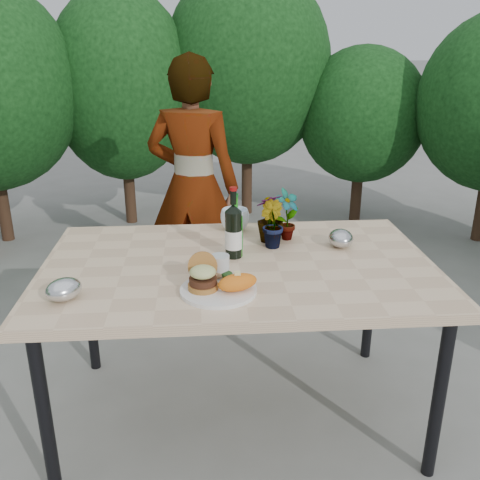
{
  "coord_description": "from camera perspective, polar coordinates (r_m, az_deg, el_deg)",
  "views": [
    {
      "loc": [
        -0.15,
        -2.01,
        1.62
      ],
      "look_at": [
        0.0,
        -0.08,
        0.88
      ],
      "focal_mm": 40.0,
      "sensor_mm": 36.0,
      "label": 1
    }
  ],
  "objects": [
    {
      "name": "dinner_plate",
      "position": [
        1.95,
        -2.32,
        -5.38
      ],
      "size": [
        0.28,
        0.28,
        0.01
      ],
      "primitive_type": "cylinder",
      "color": "white",
      "rests_on": "patio_table"
    },
    {
      "name": "sweet_potato",
      "position": [
        1.92,
        -0.28,
        -4.54
      ],
      "size": [
        0.17,
        0.12,
        0.06
      ],
      "primitive_type": "ellipsoid",
      "rotation": [
        0.0,
        0.0,
        0.35
      ],
      "color": "orange",
      "rests_on": "dinner_plate"
    },
    {
      "name": "blue_bowl",
      "position": [
        2.55,
        -0.55,
        2.16
      ],
      "size": [
        0.17,
        0.17,
        0.11
      ],
      "primitive_type": "imported",
      "rotation": [
        0.0,
        0.0,
        0.33
      ],
      "color": "white",
      "rests_on": "patio_table"
    },
    {
      "name": "foil_packet_left",
      "position": [
        1.98,
        -18.29,
        -5.02
      ],
      "size": [
        0.17,
        0.17,
        0.08
      ],
      "primitive_type": "ellipsoid",
      "rotation": [
        0.0,
        0.0,
        0.82
      ],
      "color": "silver",
      "rests_on": "patio_table"
    },
    {
      "name": "person",
      "position": [
        3.26,
        -5.01,
        5.72
      ],
      "size": [
        0.64,
        0.51,
        1.55
      ],
      "primitive_type": "imported",
      "rotation": [
        0.0,
        0.0,
        2.86
      ],
      "color": "#8D5C46",
      "rests_on": "ground"
    },
    {
      "name": "sparkling_water",
      "position": [
        2.23,
        -0.53,
        0.68
      ],
      "size": [
        0.07,
        0.07,
        0.27
      ],
      "rotation": [
        0.0,
        0.0,
        0.04
      ],
      "color": "#1C8B19",
      "rests_on": "patio_table"
    },
    {
      "name": "seedling_right",
      "position": [
        2.4,
        3.27,
        2.38
      ],
      "size": [
        0.16,
        0.16,
        0.22
      ],
      "primitive_type": "imported",
      "rotation": [
        0.0,
        0.0,
        3.56
      ],
      "color": "#26511B",
      "rests_on": "patio_table"
    },
    {
      "name": "patio_table",
      "position": [
        2.22,
        -0.16,
        -3.8
      ],
      "size": [
        1.6,
        1.0,
        0.75
      ],
      "color": "beige",
      "rests_on": "ground"
    },
    {
      "name": "foil_packet_right",
      "position": [
        2.39,
        10.7,
        0.19
      ],
      "size": [
        0.12,
        0.14,
        0.08
      ],
      "primitive_type": "ellipsoid",
      "rotation": [
        0.0,
        0.0,
        1.5
      ],
      "color": "#B6B9BD",
      "rests_on": "patio_table"
    },
    {
      "name": "shrub_hedge",
      "position": [
        3.81,
        -3.0,
        13.89
      ],
      "size": [
        6.85,
        5.13,
        2.25
      ],
      "color": "#382316",
      "rests_on": "ground"
    },
    {
      "name": "burger_stack",
      "position": [
        1.94,
        -3.99,
        -3.77
      ],
      "size": [
        0.11,
        0.16,
        0.11
      ],
      "color": "#B7722D",
      "rests_on": "dinner_plate"
    },
    {
      "name": "seedling_mid",
      "position": [
        2.34,
        3.37,
        1.71
      ],
      "size": [
        0.14,
        0.15,
        0.21
      ],
      "primitive_type": "imported",
      "rotation": [
        0.0,
        0.0,
        2.1
      ],
      "color": "#255B1F",
      "rests_on": "patio_table"
    },
    {
      "name": "grilled_veg",
      "position": [
        2.02,
        -1.94,
        -3.7
      ],
      "size": [
        0.08,
        0.05,
        0.03
      ],
      "color": "olive",
      "rests_on": "dinner_plate"
    },
    {
      "name": "wine_bottle",
      "position": [
        2.22,
        -0.7,
        0.88
      ],
      "size": [
        0.07,
        0.07,
        0.3
      ],
      "rotation": [
        0.0,
        0.0,
        0.23
      ],
      "color": "black",
      "rests_on": "patio_table"
    },
    {
      "name": "plastic_cup",
      "position": [
        2.04,
        -2.14,
        -2.9
      ],
      "size": [
        0.07,
        0.07,
        0.09
      ],
      "primitive_type": "cylinder",
      "color": "silver",
      "rests_on": "patio_table"
    },
    {
      "name": "ground",
      "position": [
        2.59,
        -0.14,
        -17.89
      ],
      "size": [
        80.0,
        80.0,
        0.0
      ],
      "primitive_type": "plane",
      "color": "slate",
      "rests_on": "ground"
    },
    {
      "name": "seedling_left",
      "position": [
        2.42,
        5.03,
        2.7
      ],
      "size": [
        0.15,
        0.14,
        0.24
      ],
      "primitive_type": "imported",
      "rotation": [
        0.0,
        0.0,
        0.55
      ],
      "color": "#2A571D",
      "rests_on": "patio_table"
    }
  ]
}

